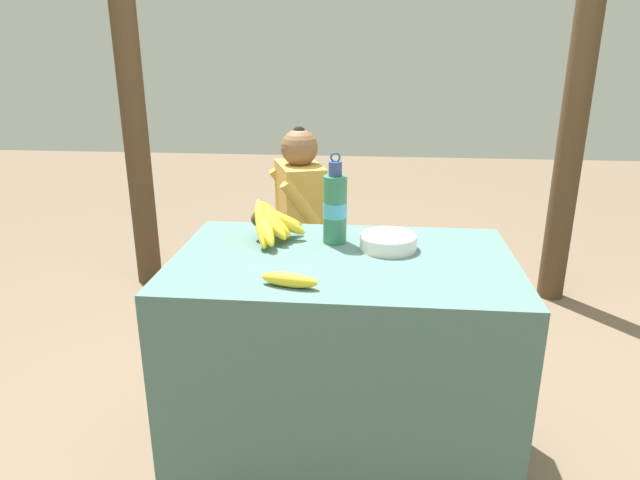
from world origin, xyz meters
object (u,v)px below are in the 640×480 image
at_px(seated_vendor, 291,215).
at_px(support_post_far, 582,66).
at_px(loose_banana_front, 289,280).
at_px(water_bottle, 335,208).
at_px(serving_bowl, 388,241).
at_px(wooden_bench, 340,261).
at_px(banana_bunch_green, 432,243).
at_px(banana_bunch_ripe, 270,219).
at_px(support_post_near, 128,65).

xyz_separation_m(seated_vendor, support_post_far, (1.50, 0.48, 0.72)).
xyz_separation_m(loose_banana_front, support_post_far, (1.31, 1.80, 0.52)).
bearing_deg(water_bottle, loose_banana_front, -104.15).
bearing_deg(serving_bowl, loose_banana_front, -129.44).
xyz_separation_m(wooden_bench, banana_bunch_green, (0.48, -0.01, 0.12)).
bearing_deg(banana_bunch_green, support_post_far, 29.87).
height_order(banana_bunch_ripe, serving_bowl, banana_bunch_ripe).
xyz_separation_m(wooden_bench, support_post_far, (1.24, 0.43, 0.99)).
xyz_separation_m(banana_bunch_green, support_post_far, (0.77, 0.44, 0.86)).
relative_size(water_bottle, banana_bunch_green, 1.07).
relative_size(seated_vendor, banana_bunch_green, 3.59).
relative_size(wooden_bench, seated_vendor, 1.53).
relative_size(banana_bunch_ripe, support_post_far, 0.13).
distance_m(loose_banana_front, banana_bunch_green, 1.50).
distance_m(water_bottle, support_post_near, 1.95).
relative_size(wooden_bench, banana_bunch_green, 5.49).
bearing_deg(banana_bunch_ripe, support_post_near, 127.20).
height_order(banana_bunch_ripe, support_post_far, support_post_far).
bearing_deg(banana_bunch_green, loose_banana_front, -111.72).
relative_size(serving_bowl, loose_banana_front, 1.10).
distance_m(loose_banana_front, wooden_bench, 1.44).
bearing_deg(banana_bunch_ripe, serving_bowl, -8.68).
xyz_separation_m(banana_bunch_ripe, support_post_far, (1.43, 1.39, 0.47)).
xyz_separation_m(water_bottle, support_post_near, (-1.28, 1.40, 0.42)).
bearing_deg(water_bottle, support_post_far, 49.26).
relative_size(water_bottle, seated_vendor, 0.30).
xyz_separation_m(water_bottle, loose_banana_front, (-0.10, -0.40, -0.10)).
distance_m(seated_vendor, banana_bunch_green, 0.74).
height_order(water_bottle, banana_bunch_green, water_bottle).
xyz_separation_m(banana_bunch_ripe, support_post_near, (-1.06, 1.39, 0.47)).
bearing_deg(support_post_near, loose_banana_front, -56.69).
distance_m(loose_banana_front, support_post_near, 2.21).
height_order(serving_bowl, support_post_near, support_post_near).
bearing_deg(loose_banana_front, seated_vendor, 98.11).
bearing_deg(banana_bunch_green, support_post_near, 165.67).
relative_size(serving_bowl, banana_bunch_green, 0.65).
distance_m(serving_bowl, loose_banana_front, 0.45).
bearing_deg(banana_bunch_green, serving_bowl, -104.24).
relative_size(wooden_bench, support_post_far, 0.61).
bearing_deg(seated_vendor, wooden_bench, 171.31).
bearing_deg(water_bottle, banana_bunch_green, 65.37).
height_order(seated_vendor, support_post_far, support_post_far).
height_order(wooden_bench, seated_vendor, seated_vendor).
distance_m(water_bottle, wooden_bench, 1.12).
height_order(banana_bunch_ripe, seated_vendor, seated_vendor).
bearing_deg(support_post_near, seated_vendor, -25.84).
height_order(banana_bunch_ripe, support_post_near, support_post_near).
relative_size(water_bottle, support_post_near, 0.12).
bearing_deg(loose_banana_front, wooden_bench, 87.36).
height_order(loose_banana_front, support_post_near, support_post_near).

